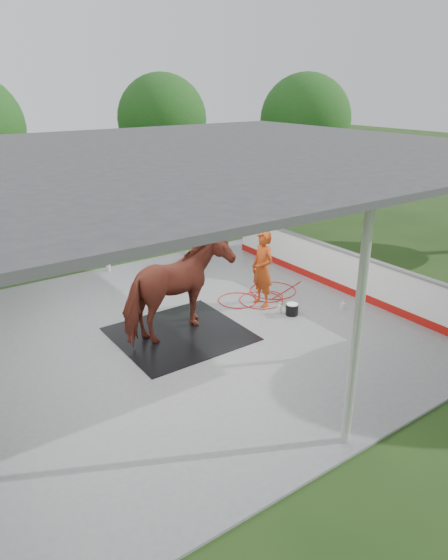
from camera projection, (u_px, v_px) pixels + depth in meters
ground at (190, 331)px, 11.51m from camera, size 100.00×100.00×0.00m
concrete_slab at (190, 330)px, 11.50m from camera, size 12.00×10.00×0.05m
pavilion_structure at (185, 156)px, 10.05m from camera, size 12.60×10.60×4.05m
dasher_board at (332, 267)px, 13.75m from camera, size 0.16×8.00×1.15m
tree_belt at (176, 158)px, 10.96m from camera, size 28.00×28.00×5.80m
rubber_mat at (180, 334)px, 11.25m from camera, size 2.77×2.60×0.02m
horse at (178, 289)px, 10.85m from camera, size 2.77×1.71×2.17m
handler at (263, 269)px, 12.41m from camera, size 0.48×0.72×1.94m
wash_bucket at (292, 309)px, 12.15m from camera, size 0.31×0.31×0.29m
soap_bottle_a at (280, 308)px, 12.23m from camera, size 0.15×0.15×0.28m
soap_bottle_b at (343, 305)px, 12.51m from camera, size 0.12×0.12×0.20m
hose_coil at (261, 296)px, 13.23m from camera, size 2.77×1.52×0.02m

